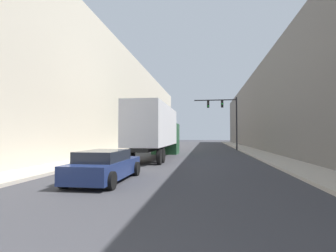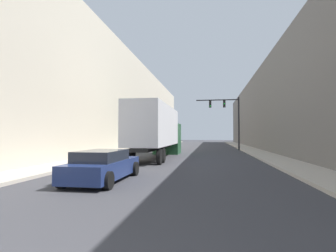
# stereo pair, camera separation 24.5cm
# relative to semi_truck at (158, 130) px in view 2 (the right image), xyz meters

# --- Properties ---
(sidewalk_right) EXTENTS (2.35, 80.00, 0.15)m
(sidewalk_right) POSITION_rel_semi_truck_xyz_m (9.17, 9.76, -2.22)
(sidewalk_right) COLOR #B2A899
(sidewalk_right) RESTS_ON ground
(sidewalk_left) EXTENTS (2.35, 80.00, 0.15)m
(sidewalk_left) POSITION_rel_semi_truck_xyz_m (-4.36, 9.76, -2.22)
(sidewalk_left) COLOR #B2A899
(sidewalk_left) RESTS_ON ground
(building_right) EXTENTS (6.00, 80.00, 10.29)m
(building_right) POSITION_rel_semi_truck_xyz_m (13.34, 9.76, 2.85)
(building_right) COLOR #66605B
(building_right) RESTS_ON ground
(building_left) EXTENTS (6.00, 80.00, 12.49)m
(building_left) POSITION_rel_semi_truck_xyz_m (-8.54, 9.76, 3.95)
(building_left) COLOR #BCB29E
(building_left) RESTS_ON ground
(semi_truck) EXTENTS (2.48, 12.44, 4.13)m
(semi_truck) POSITION_rel_semi_truck_xyz_m (0.00, 0.00, 0.00)
(semi_truck) COLOR silver
(semi_truck) RESTS_ON ground
(sedan_car) EXTENTS (1.98, 4.56, 1.27)m
(sedan_car) POSITION_rel_semi_truck_xyz_m (-0.06, -11.16, -1.67)
(sedan_car) COLOR navy
(sedan_car) RESTS_ON ground
(traffic_signal_gantry) EXTENTS (5.37, 0.35, 6.65)m
(traffic_signal_gantry) POSITION_rel_semi_truck_xyz_m (6.66, 12.23, 2.24)
(traffic_signal_gantry) COLOR black
(traffic_signal_gantry) RESTS_ON ground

